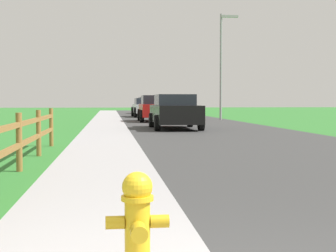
{
  "coord_description": "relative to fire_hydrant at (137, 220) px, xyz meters",
  "views": [
    {
      "loc": [
        -0.84,
        -2.86,
        1.28
      ],
      "look_at": [
        0.09,
        5.04,
        0.87
      ],
      "focal_mm": 53.42,
      "sensor_mm": 36.0,
      "label": 1
    }
  ],
  "objects": [
    {
      "name": "road_asphalt",
      "position": [
        4.14,
        26.23,
        -0.39
      ],
      "size": [
        7.0,
        66.0,
        0.01
      ],
      "primitive_type": "cube",
      "color": "#383838",
      "rests_on": "ground"
    },
    {
      "name": "fire_hydrant",
      "position": [
        0.0,
        0.0,
        0.0
      ],
      "size": [
        0.47,
        0.39,
        0.76
      ],
      "color": "yellow",
      "rests_on": "ground"
    },
    {
      "name": "street_lamp",
      "position": [
        7.0,
        27.78,
        3.6
      ],
      "size": [
        1.17,
        0.2,
        6.77
      ],
      "color": "gray",
      "rests_on": "ground"
    },
    {
      "name": "parked_car_silver",
      "position": [
        2.6,
        34.76,
        0.34
      ],
      "size": [
        2.14,
        4.8,
        1.44
      ],
      "color": "#B7BABF",
      "rests_on": "ground"
    },
    {
      "name": "parked_car_red",
      "position": [
        2.6,
        26.38,
        0.41
      ],
      "size": [
        2.13,
        4.39,
        1.58
      ],
      "color": "maroon",
      "rests_on": "ground"
    },
    {
      "name": "curb_concrete",
      "position": [
        -2.36,
        26.23,
        -0.39
      ],
      "size": [
        6.0,
        66.0,
        0.01
      ],
      "primitive_type": "cube",
      "color": "#A19EA0",
      "rests_on": "ground"
    },
    {
      "name": "rail_fence",
      "position": [
        -1.8,
        4.24,
        0.22
      ],
      "size": [
        0.11,
        12.49,
        1.06
      ],
      "color": "olive",
      "rests_on": "ground"
    },
    {
      "name": "parked_car_beige",
      "position": [
        3.43,
        43.57,
        0.4
      ],
      "size": [
        2.16,
        4.79,
        1.58
      ],
      "color": "#C6B793",
      "rests_on": "ground"
    },
    {
      "name": "grass_verge",
      "position": [
        -3.86,
        26.23,
        -0.39
      ],
      "size": [
        5.0,
        66.0,
        0.0
      ],
      "primitive_type": "cube",
      "color": "#2F732C",
      "rests_on": "ground"
    },
    {
      "name": "ground_plane",
      "position": [
        0.64,
        24.23,
        -0.4
      ],
      "size": [
        120.0,
        120.0,
        0.0
      ],
      "primitive_type": "plane",
      "color": "#2F732C"
    },
    {
      "name": "parked_suv_black",
      "position": [
        2.7,
        18.49,
        0.38
      ],
      "size": [
        2.08,
        4.76,
        1.54
      ],
      "color": "black",
      "rests_on": "ground"
    }
  ]
}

